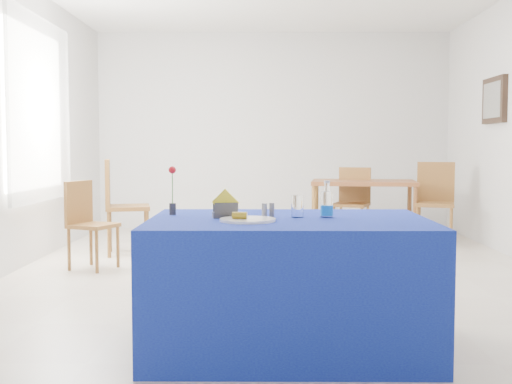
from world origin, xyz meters
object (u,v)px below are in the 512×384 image
(chair_win_a, at_px, (87,218))
(chair_win_b, at_px, (119,200))
(oak_table, at_px, (363,187))
(plate, at_px, (248,220))
(chair_bg_right, at_px, (435,197))
(water_bottle, at_px, (327,205))
(blue_table, at_px, (288,284))
(chair_bg_left, at_px, (353,198))

(chair_win_a, xyz_separation_m, chair_win_b, (0.13, 0.80, 0.11))
(chair_win_a, bearing_deg, oak_table, -33.97)
(plate, relative_size, chair_win_b, 0.30)
(oak_table, bearing_deg, chair_bg_right, -18.96)
(plate, distance_m, water_bottle, 0.51)
(plate, xyz_separation_m, blue_table, (0.23, 0.14, -0.39))
(oak_table, relative_size, chair_bg_left, 1.49)
(chair_win_b, bearing_deg, chair_bg_left, -78.66)
(plate, xyz_separation_m, chair_bg_left, (1.23, 4.56, -0.24))
(blue_table, height_order, water_bottle, water_bottle)
(chair_win_b, bearing_deg, oak_table, -81.21)
(plate, bearing_deg, chair_bg_right, 62.57)
(blue_table, height_order, chair_bg_right, chair_bg_right)
(plate, height_order, chair_bg_right, chair_bg_right)
(chair_win_a, distance_m, chair_win_b, 0.82)
(chair_bg_left, relative_size, chair_win_a, 1.08)
(chair_bg_left, height_order, chair_win_a, chair_bg_left)
(blue_table, relative_size, oak_table, 1.17)
(chair_bg_left, bearing_deg, blue_table, -81.16)
(chair_bg_right, bearing_deg, oak_table, 177.63)
(plate, distance_m, chair_win_b, 3.70)
(water_bottle, relative_size, chair_win_b, 0.21)
(chair_bg_right, bearing_deg, chair_win_b, -151.11)
(oak_table, height_order, chair_win_a, chair_win_a)
(blue_table, bearing_deg, chair_bg_left, 77.28)
(oak_table, bearing_deg, water_bottle, -101.82)
(chair_bg_left, xyz_separation_m, chair_bg_right, (0.94, -0.38, 0.04))
(chair_bg_right, bearing_deg, plate, -100.85)
(blue_table, xyz_separation_m, water_bottle, (0.23, 0.07, 0.45))
(plate, height_order, blue_table, plate)
(plate, height_order, chair_win_b, chair_win_b)
(chair_bg_left, xyz_separation_m, chair_win_b, (-2.71, -1.17, 0.07))
(chair_bg_right, bearing_deg, water_bottle, -96.73)
(oak_table, distance_m, chair_bg_left, 0.21)
(plate, relative_size, water_bottle, 1.45)
(chair_bg_right, bearing_deg, blue_table, -99.02)
(chair_win_a, relative_size, chair_win_b, 0.82)
(plate, distance_m, blue_table, 0.47)
(plate, bearing_deg, chair_bg_left, 74.89)
(plate, relative_size, blue_table, 0.19)
(chair_bg_left, bearing_deg, plate, -83.55)
(blue_table, height_order, chair_bg_left, chair_bg_left)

